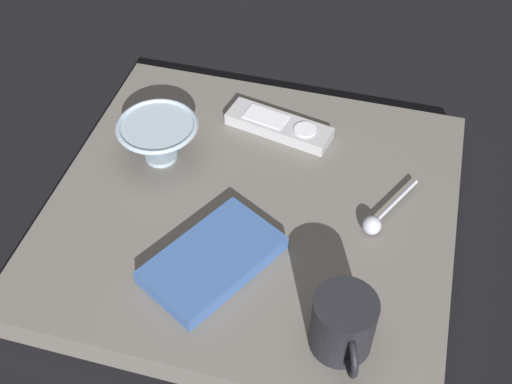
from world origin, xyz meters
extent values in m
plane|color=black|center=(0.00, 0.00, 0.00)|extent=(6.00, 6.00, 0.00)
cube|color=#5B5651|center=(0.00, 0.00, 0.02)|extent=(0.63, 0.59, 0.05)
cylinder|color=#8C9EAD|center=(-0.18, 0.06, 0.05)|extent=(0.05, 0.05, 0.01)
cone|color=#8C9EAD|center=(-0.18, 0.06, 0.09)|extent=(0.13, 0.13, 0.06)
torus|color=#8C9EAD|center=(-0.18, 0.06, 0.12)|extent=(0.13, 0.13, 0.01)
cylinder|color=black|center=(0.18, -0.20, 0.10)|extent=(0.08, 0.08, 0.09)
torus|color=black|center=(0.19, -0.25, 0.10)|extent=(0.03, 0.06, 0.06)
cylinder|color=#A3A5B2|center=(0.22, 0.05, 0.06)|extent=(0.06, 0.10, 0.01)
sphere|color=#A3A5B2|center=(0.19, -0.01, 0.06)|extent=(0.03, 0.03, 0.03)
cube|color=#9E9EA3|center=(0.00, 0.18, 0.06)|extent=(0.19, 0.09, 0.02)
cylinder|color=silver|center=(0.05, 0.17, 0.07)|extent=(0.04, 0.04, 0.00)
cube|color=silver|center=(-0.02, 0.18, 0.07)|extent=(0.08, 0.05, 0.00)
cube|color=#33518C|center=(-0.02, -0.13, 0.06)|extent=(0.20, 0.23, 0.02)
camera|label=1|loc=(0.18, -0.65, 0.82)|focal=45.65mm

